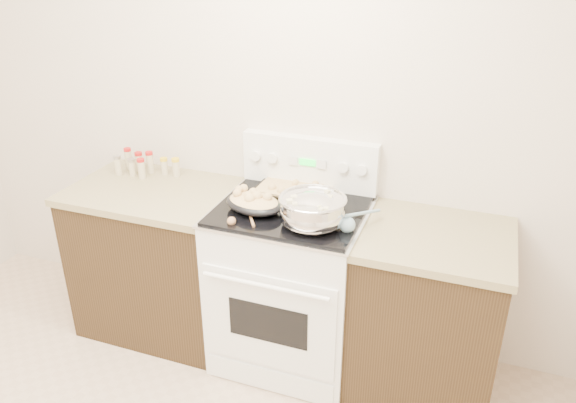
% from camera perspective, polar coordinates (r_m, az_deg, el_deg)
% --- Properties ---
extents(counter_left, '(0.93, 0.67, 0.92)m').
position_cam_1_polar(counter_left, '(3.45, -12.76, -5.63)').
color(counter_left, black).
rests_on(counter_left, ground).
extents(counter_right, '(0.73, 0.67, 0.92)m').
position_cam_1_polar(counter_right, '(3.00, 13.85, -10.93)').
color(counter_right, black).
rests_on(counter_right, ground).
extents(kitchen_range, '(0.78, 0.73, 1.22)m').
position_cam_1_polar(kitchen_range, '(3.11, 0.35, -8.11)').
color(kitchen_range, white).
rests_on(kitchen_range, ground).
extents(mixing_bowl, '(0.35, 0.35, 0.19)m').
position_cam_1_polar(mixing_bowl, '(2.67, 2.50, -0.97)').
color(mixing_bowl, silver).
rests_on(mixing_bowl, kitchen_range).
extents(roasting_pan, '(0.35, 0.29, 0.11)m').
position_cam_1_polar(roasting_pan, '(2.82, -3.52, -0.08)').
color(roasting_pan, black).
rests_on(roasting_pan, kitchen_range).
extents(baking_sheet, '(0.43, 0.31, 0.06)m').
position_cam_1_polar(baking_sheet, '(3.04, 0.78, 1.25)').
color(baking_sheet, black).
rests_on(baking_sheet, kitchen_range).
extents(wooden_spoon, '(0.15, 0.22, 0.04)m').
position_cam_1_polar(wooden_spoon, '(2.74, -5.09, -1.81)').
color(wooden_spoon, '#A6744C').
rests_on(wooden_spoon, kitchen_range).
extents(blue_ladle, '(0.16, 0.25, 0.10)m').
position_cam_1_polar(blue_ladle, '(2.67, 6.23, -2.21)').
color(blue_ladle, '#779BB2').
rests_on(blue_ladle, kitchen_range).
extents(spice_jars, '(0.38, 0.14, 0.13)m').
position_cam_1_polar(spice_jars, '(3.43, -14.47, 3.69)').
color(spice_jars, '#BFB28C').
rests_on(spice_jars, counter_left).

